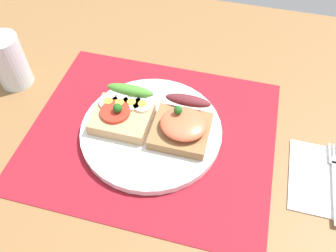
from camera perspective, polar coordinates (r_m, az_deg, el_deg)
ground_plane at (r=61.99cm, az=-2.69°, el=-2.21°), size 120.00×90.00×3.20cm
placemat at (r=60.59cm, az=-2.75°, el=-1.23°), size 42.39×35.38×0.30cm
plate at (r=59.93cm, az=-2.78°, el=-0.74°), size 24.38×24.38×1.38cm
sandwich_egg_tomato at (r=60.17cm, az=-7.35°, el=2.49°), size 9.80×9.60×4.37cm
sandwich_salmon at (r=57.57cm, az=2.49°, el=0.46°), size 9.48×10.44×5.40cm
napkin at (r=60.98cm, az=25.57°, el=-8.15°), size 13.47×13.27×0.60cm
fork at (r=60.70cm, az=25.85°, el=-7.89°), size 1.62×14.89×0.32cm
drinking_glass at (r=72.44cm, az=-24.80°, el=9.68°), size 6.32×6.32×10.37cm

